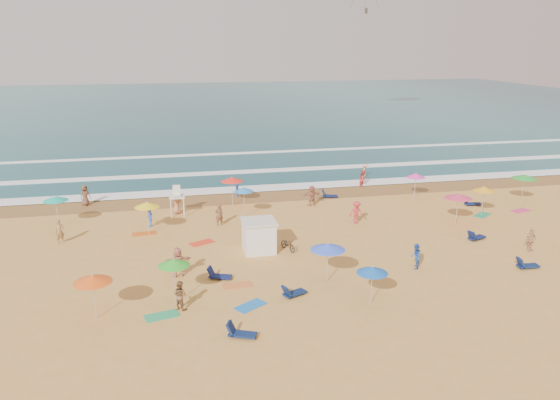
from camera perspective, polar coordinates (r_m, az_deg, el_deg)
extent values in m
plane|color=gold|center=(36.82, -2.52, -5.07)|extent=(220.00, 220.00, 0.00)
cube|color=#0C4756|center=(118.74, -9.42, 9.56)|extent=(220.00, 140.00, 0.18)
plane|color=olive|center=(48.56, -4.99, 0.20)|extent=(220.00, 220.00, 0.00)
cube|color=white|center=(50.93, -5.35, 1.06)|extent=(200.00, 2.20, 0.05)
cube|color=white|center=(57.67, -6.19, 2.84)|extent=(200.00, 1.60, 0.05)
cube|color=white|center=(67.40, -7.10, 4.76)|extent=(200.00, 1.20, 0.05)
cube|color=silver|center=(36.04, -2.22, -3.84)|extent=(2.00, 2.00, 2.00)
cube|color=silver|center=(35.69, -2.24, -2.25)|extent=(2.20, 2.20, 0.12)
imported|color=black|center=(36.32, 0.84, -4.66)|extent=(1.07, 1.66, 0.82)
cone|color=green|center=(50.69, 24.17, 2.25)|extent=(2.05, 2.05, 0.35)
cone|color=#F8A81A|center=(45.77, 20.55, 1.11)|extent=(1.71, 1.71, 0.35)
cone|color=#16B49F|center=(43.53, -22.42, 0.16)|extent=(1.80, 1.80, 0.35)
cone|color=#2F81D4|center=(42.46, -3.80, 1.12)|extent=(1.54, 1.54, 0.35)
cone|color=#E5325B|center=(43.02, 18.12, 0.41)|extent=(2.02, 2.02, 0.35)
cone|color=yellow|center=(39.78, -13.73, -0.47)|extent=(1.78, 1.78, 0.35)
cone|color=blue|center=(29.08, 9.63, -7.21)|extent=(1.65, 1.65, 0.35)
cone|color=#FF38B1|center=(49.39, 14.01, 2.52)|extent=(1.65, 1.65, 0.35)
cone|color=#375BFA|center=(31.22, 5.01, -4.89)|extent=(2.00, 2.00, 0.35)
cone|color=green|center=(29.05, -11.03, -6.42)|extent=(1.67, 1.67, 0.35)
cone|color=#FF2A1A|center=(45.86, -5.05, 2.17)|extent=(1.86, 1.86, 0.35)
cone|color=#F85A14|center=(28.64, -18.99, -7.79)|extent=(1.89, 1.89, 0.35)
cube|color=#0E204A|center=(30.18, 1.55, -9.70)|extent=(1.42, 1.02, 0.34)
cube|color=#101A51|center=(32.35, -6.25, -7.94)|extent=(1.41, 0.98, 0.34)
cube|color=#0F204C|center=(26.38, -3.93, -13.82)|extent=(1.42, 1.03, 0.34)
cube|color=#0F1B4B|center=(40.69, 19.88, -3.70)|extent=(1.41, 0.96, 0.34)
cube|color=#0F214F|center=(36.89, 24.51, -6.27)|extent=(1.32, 0.61, 0.34)
cube|color=#0E1949|center=(48.94, 19.48, -0.36)|extent=(1.39, 0.81, 0.34)
cube|color=#0E1846|center=(48.66, 5.26, 0.43)|extent=(1.39, 0.85, 0.34)
cube|color=#279D64|center=(28.84, -12.25, -11.74)|extent=(1.86, 1.24, 0.03)
cube|color=#D35A17|center=(40.69, -14.00, -3.42)|extent=(1.79, 1.07, 0.03)
cube|color=orange|center=(31.52, -4.51, -8.88)|extent=(1.71, 0.88, 0.03)
cube|color=red|center=(38.11, -8.16, -4.44)|extent=(1.90, 1.51, 0.03)
cube|color=blue|center=(29.22, -3.10, -10.98)|extent=(1.89, 1.65, 0.03)
cube|color=#249061|center=(46.56, 20.38, -1.48)|extent=(1.89, 1.68, 0.03)
cube|color=#E3356D|center=(48.91, 23.84, -1.03)|extent=(1.87, 1.31, 0.03)
imported|color=blue|center=(41.90, -13.50, -1.68)|extent=(0.83, 1.15, 1.60)
imported|color=#AD6E50|center=(44.62, -10.73, -0.29)|extent=(1.04, 0.90, 1.79)
imported|color=#B36C53|center=(46.02, 3.34, 0.47)|extent=(1.68, 0.69, 1.76)
imported|color=blue|center=(34.39, 14.00, -5.73)|extent=(0.87, 0.95, 1.57)
imported|color=olive|center=(40.34, -22.04, -3.08)|extent=(0.71, 0.56, 1.70)
imported|color=brown|center=(41.30, -6.37, -1.53)|extent=(0.67, 0.50, 1.66)
imported|color=red|center=(52.79, 8.68, 2.13)|extent=(1.13, 1.13, 1.85)
imported|color=#C23036|center=(41.82, 7.99, -1.30)|extent=(1.15, 0.68, 1.76)
imported|color=tan|center=(32.80, -10.62, -6.39)|extent=(1.74, 0.83, 1.80)
imported|color=brown|center=(29.02, -10.41, -9.75)|extent=(0.96, 0.94, 1.56)
imported|color=blue|center=(48.77, -4.50, 1.21)|extent=(0.62, 0.67, 1.53)
imported|color=tan|center=(39.70, 24.74, -3.79)|extent=(0.98, 0.59, 1.57)
imported|color=brown|center=(48.86, -19.69, 0.47)|extent=(1.03, 0.93, 1.77)
imported|color=#CF3356|center=(36.11, -1.78, -4.10)|extent=(1.00, 0.92, 1.64)
imported|color=tan|center=(56.17, 8.85, 2.90)|extent=(0.98, 1.25, 1.70)
cube|color=#3F3326|center=(95.45, 9.00, 18.95)|extent=(0.40, 0.30, 0.90)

